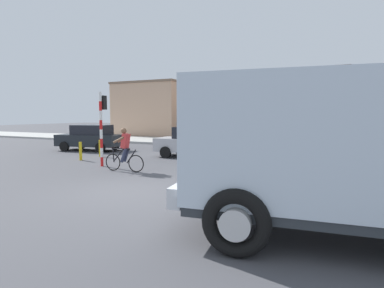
{
  "coord_description": "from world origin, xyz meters",
  "views": [
    {
      "loc": [
        5.35,
        -7.3,
        2.23
      ],
      "look_at": [
        0.78,
        2.5,
        1.2
      ],
      "focal_mm": 28.83,
      "sensor_mm": 36.0,
      "label": 1
    }
  ],
  "objects_px": {
    "car_red_near": "(91,138)",
    "bollard_near": "(81,151)",
    "pedestrian_near_kerb": "(231,138)",
    "truck_foreground": "(340,147)",
    "traffic_light_pole": "(102,119)",
    "cyclist": "(124,150)",
    "bollard_far": "(100,148)",
    "car_white_mid": "(195,142)"
  },
  "relations": [
    {
      "from": "car_red_near",
      "to": "pedestrian_near_kerb",
      "type": "height_order",
      "value": "pedestrian_near_kerb"
    },
    {
      "from": "pedestrian_near_kerb",
      "to": "bollard_near",
      "type": "relative_size",
      "value": 1.8
    },
    {
      "from": "bollard_near",
      "to": "car_red_near",
      "type": "bearing_deg",
      "value": 126.54
    },
    {
      "from": "cyclist",
      "to": "pedestrian_near_kerb",
      "type": "xyz_separation_m",
      "value": [
        1.96,
        7.55,
        -0.02
      ]
    },
    {
      "from": "cyclist",
      "to": "car_red_near",
      "type": "xyz_separation_m",
      "value": [
        -6.33,
        4.92,
        -0.05
      ]
    },
    {
      "from": "truck_foreground",
      "to": "car_red_near",
      "type": "relative_size",
      "value": 1.34
    },
    {
      "from": "cyclist",
      "to": "traffic_light_pole",
      "type": "bearing_deg",
      "value": 158.14
    },
    {
      "from": "traffic_light_pole",
      "to": "bollard_far",
      "type": "height_order",
      "value": "traffic_light_pole"
    },
    {
      "from": "bollard_far",
      "to": "car_white_mid",
      "type": "bearing_deg",
      "value": 22.78
    },
    {
      "from": "pedestrian_near_kerb",
      "to": "bollard_far",
      "type": "bearing_deg",
      "value": -141.3
    },
    {
      "from": "bollard_near",
      "to": "bollard_far",
      "type": "bearing_deg",
      "value": 90.0
    },
    {
      "from": "traffic_light_pole",
      "to": "truck_foreground",
      "type": "bearing_deg",
      "value": -25.9
    },
    {
      "from": "car_white_mid",
      "to": "bollard_far",
      "type": "bearing_deg",
      "value": -157.22
    },
    {
      "from": "pedestrian_near_kerb",
      "to": "bollard_near",
      "type": "bearing_deg",
      "value": -133.78
    },
    {
      "from": "pedestrian_near_kerb",
      "to": "bollard_near",
      "type": "distance_m",
      "value": 8.36
    },
    {
      "from": "car_red_near",
      "to": "pedestrian_near_kerb",
      "type": "xyz_separation_m",
      "value": [
        8.29,
        2.64,
        0.03
      ]
    },
    {
      "from": "car_white_mid",
      "to": "bollard_near",
      "type": "distance_m",
      "value": 5.73
    },
    {
      "from": "traffic_light_pole",
      "to": "bollard_near",
      "type": "distance_m",
      "value": 2.83
    },
    {
      "from": "truck_foreground",
      "to": "bollard_near",
      "type": "xyz_separation_m",
      "value": [
        -11.38,
        5.34,
        -1.22
      ]
    },
    {
      "from": "truck_foreground",
      "to": "traffic_light_pole",
      "type": "xyz_separation_m",
      "value": [
        -9.22,
        4.48,
        0.4
      ]
    },
    {
      "from": "traffic_light_pole",
      "to": "cyclist",
      "type": "bearing_deg",
      "value": -21.86
    },
    {
      "from": "cyclist",
      "to": "pedestrian_near_kerb",
      "type": "height_order",
      "value": "cyclist"
    },
    {
      "from": "car_red_near",
      "to": "bollard_near",
      "type": "distance_m",
      "value": 4.23
    },
    {
      "from": "pedestrian_near_kerb",
      "to": "bollard_far",
      "type": "distance_m",
      "value": 7.41
    },
    {
      "from": "truck_foreground",
      "to": "pedestrian_near_kerb",
      "type": "distance_m",
      "value": 12.7
    },
    {
      "from": "car_red_near",
      "to": "truck_foreground",
      "type": "bearing_deg",
      "value": -32.14
    },
    {
      "from": "car_red_near",
      "to": "bollard_far",
      "type": "height_order",
      "value": "car_red_near"
    },
    {
      "from": "car_red_near",
      "to": "bollard_near",
      "type": "height_order",
      "value": "car_red_near"
    },
    {
      "from": "pedestrian_near_kerb",
      "to": "traffic_light_pole",
      "type": "bearing_deg",
      "value": -117.71
    },
    {
      "from": "car_white_mid",
      "to": "bollard_far",
      "type": "distance_m",
      "value": 5.04
    },
    {
      "from": "traffic_light_pole",
      "to": "pedestrian_near_kerb",
      "type": "bearing_deg",
      "value": 62.29
    },
    {
      "from": "bollard_far",
      "to": "truck_foreground",
      "type": "bearing_deg",
      "value": -30.63
    },
    {
      "from": "bollard_far",
      "to": "car_red_near",
      "type": "bearing_deg",
      "value": 141.62
    },
    {
      "from": "car_white_mid",
      "to": "cyclist",
      "type": "bearing_deg",
      "value": -99.54
    },
    {
      "from": "truck_foreground",
      "to": "car_red_near",
      "type": "height_order",
      "value": "truck_foreground"
    },
    {
      "from": "truck_foreground",
      "to": "bollard_near",
      "type": "distance_m",
      "value": 12.63
    },
    {
      "from": "cyclist",
      "to": "traffic_light_pole",
      "type": "height_order",
      "value": "traffic_light_pole"
    },
    {
      "from": "car_white_mid",
      "to": "bollard_far",
      "type": "relative_size",
      "value": 4.52
    },
    {
      "from": "truck_foreground",
      "to": "bollard_near",
      "type": "height_order",
      "value": "truck_foreground"
    },
    {
      "from": "truck_foreground",
      "to": "bollard_far",
      "type": "distance_m",
      "value": 13.28
    },
    {
      "from": "pedestrian_near_kerb",
      "to": "bollard_far",
      "type": "xyz_separation_m",
      "value": [
        -5.78,
        -4.63,
        -0.4
      ]
    },
    {
      "from": "cyclist",
      "to": "bollard_near",
      "type": "distance_m",
      "value": 4.13
    }
  ]
}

